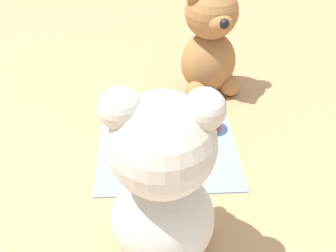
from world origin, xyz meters
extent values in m
plane|color=tan|center=(0.00, 0.00, 0.00)|extent=(4.00, 4.00, 0.00)
cube|color=#7A9ED1|center=(0.00, 0.00, 0.00)|extent=(0.24, 0.21, 0.01)
ellipsoid|color=beige|center=(0.02, 0.21, 0.07)|extent=(0.13, 0.12, 0.14)
sphere|color=beige|center=(0.02, 0.21, 0.19)|extent=(0.12, 0.12, 0.12)
ellipsoid|color=beige|center=(0.01, 0.16, 0.18)|extent=(0.06, 0.05, 0.04)
sphere|color=black|center=(0.01, 0.14, 0.19)|extent=(0.02, 0.02, 0.02)
sphere|color=beige|center=(-0.02, 0.21, 0.24)|extent=(0.04, 0.04, 0.04)
sphere|color=beige|center=(0.06, 0.21, 0.24)|extent=(0.04, 0.04, 0.04)
sphere|color=beige|center=(-0.03, 0.17, 0.02)|extent=(0.05, 0.05, 0.05)
sphere|color=beige|center=(0.05, 0.17, 0.02)|extent=(0.05, 0.05, 0.05)
ellipsoid|color=#A3703D|center=(-0.09, -0.21, 0.07)|extent=(0.14, 0.13, 0.13)
sphere|color=#A3703D|center=(-0.09, -0.21, 0.17)|extent=(0.11, 0.11, 0.11)
ellipsoid|color=#A3703D|center=(-0.10, -0.17, 0.17)|extent=(0.06, 0.06, 0.04)
sphere|color=black|center=(-0.11, -0.15, 0.17)|extent=(0.02, 0.02, 0.02)
sphere|color=#A3703D|center=(-0.07, -0.16, 0.02)|extent=(0.04, 0.04, 0.04)
sphere|color=#A3703D|center=(-0.14, -0.18, 0.02)|extent=(0.04, 0.04, 0.04)
cylinder|color=#993333|center=(0.01, 0.00, 0.02)|extent=(0.06, 0.06, 0.03)
sphere|color=brown|center=(0.01, 0.00, 0.04)|extent=(0.05, 0.05, 0.05)
cylinder|color=white|center=(0.01, 0.00, 0.06)|extent=(0.03, 0.03, 0.00)
sphere|color=#B71947|center=(0.01, 0.00, 0.07)|extent=(0.02, 0.02, 0.02)
cylinder|color=#993333|center=(-0.08, -0.06, 0.02)|extent=(0.05, 0.05, 0.03)
sphere|color=brown|center=(-0.08, -0.06, 0.04)|extent=(0.04, 0.04, 0.04)
cylinder|color=white|center=(-0.08, -0.06, 0.06)|extent=(0.02, 0.02, 0.00)
sphere|color=#B71947|center=(-0.08, -0.06, 0.07)|extent=(0.01, 0.01, 0.01)
camera|label=1|loc=(0.03, 0.53, 0.45)|focal=42.00mm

